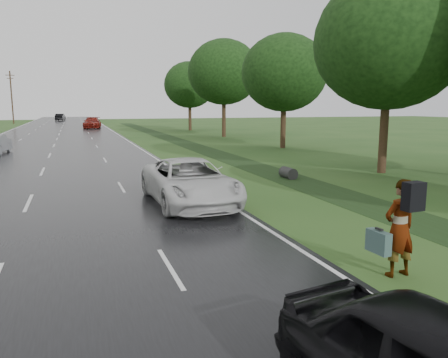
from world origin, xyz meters
TOP-DOWN VIEW (x-y plane):
  - road at (0.00, 45.00)m, footprint 14.00×180.00m
  - edge_stripe_east at (6.75, 45.00)m, footprint 0.12×180.00m
  - center_line at (0.00, 45.00)m, footprint 0.12×180.00m
  - drainage_ditch at (11.50, 18.71)m, footprint 2.20×120.00m
  - utility_pole_distant at (-9.20, 85.00)m, footprint 1.60×0.26m
  - tree_east_b at (17.00, 10.00)m, footprint 7.60×7.60m
  - tree_east_c at (18.20, 24.00)m, footprint 7.00×7.00m
  - tree_east_d at (17.80, 38.00)m, footprint 8.00×8.00m
  - tree_east_f at (17.50, 52.00)m, footprint 7.20×7.20m
  - pedestrian at (7.89, -1.88)m, footprint 0.95×0.81m
  - white_pickup at (5.50, 5.97)m, footprint 2.76×5.78m
  - far_car_red at (4.47, 61.50)m, footprint 3.10×6.12m
  - far_car_dark at (-1.00, 99.37)m, footprint 2.33×5.01m

SIDE VIEW (x-z plane):
  - road at x=0.00m, z-range 0.00..0.04m
  - drainage_ditch at x=11.50m, z-range -0.24..0.32m
  - edge_stripe_east at x=6.75m, z-range 0.04..0.05m
  - center_line at x=0.00m, z-range 0.04..0.05m
  - far_car_dark at x=-1.00m, z-range 0.04..1.63m
  - white_pickup at x=5.50m, z-range 0.04..1.63m
  - far_car_red at x=4.47m, z-range 0.04..1.74m
  - pedestrian at x=7.89m, z-range 0.03..2.08m
  - utility_pole_distant at x=-9.20m, z-range 0.20..10.20m
  - tree_east_c at x=18.20m, z-range 1.49..10.78m
  - tree_east_f at x=17.50m, z-range 1.56..11.18m
  - tree_east_b at x=17.00m, z-range 1.63..11.74m
  - tree_east_d at x=17.80m, z-range 1.77..12.53m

